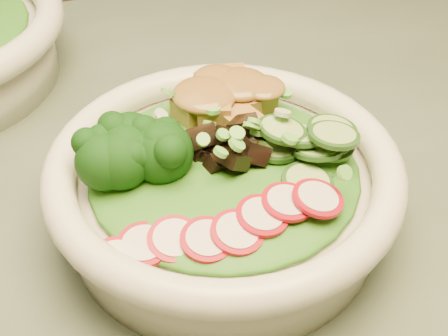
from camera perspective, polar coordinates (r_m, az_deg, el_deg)
name	(u,v)px	position (r m, az deg, el deg)	size (l,w,h in m)	color
dining_table	(429,232)	(0.68, 18.20, -5.59)	(1.20, 0.80, 0.75)	black
salad_bowl	(224,188)	(0.47, 0.00, -1.81)	(0.26, 0.26, 0.07)	silver
lettuce_bed	(224,167)	(0.45, 0.00, 0.10)	(0.20, 0.20, 0.02)	#225512
broccoli_florets	(138,156)	(0.44, -7.88, 1.12)	(0.08, 0.07, 0.04)	black
radish_slices	(234,228)	(0.41, 0.96, -5.48)	(0.11, 0.04, 0.02)	maroon
cucumber_slices	(312,153)	(0.45, 8.07, 1.41)	(0.07, 0.07, 0.04)	#A4C96F
mushroom_heap	(223,142)	(0.46, -0.09, 2.37)	(0.07, 0.07, 0.04)	black
tofu_cubes	(221,105)	(0.50, -0.24, 5.77)	(0.09, 0.06, 0.04)	#9F7035
peanut_sauce	(221,92)	(0.49, -0.24, 6.99)	(0.07, 0.05, 0.02)	brown
scallion_garnish	(224,142)	(0.44, 0.00, 2.40)	(0.19, 0.19, 0.02)	#66C044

